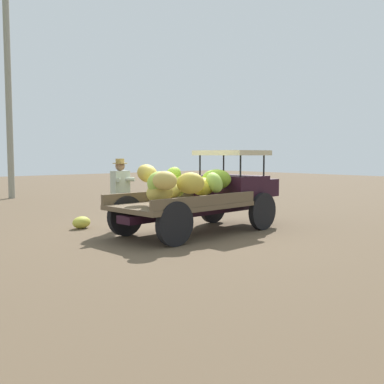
# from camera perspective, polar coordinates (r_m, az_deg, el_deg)

# --- Properties ---
(ground_plane) EXTENTS (60.00, 60.00, 0.00)m
(ground_plane) POSITION_cam_1_polar(r_m,az_deg,el_deg) (10.44, -1.38, -5.12)
(ground_plane) COLOR brown
(truck) EXTENTS (4.54, 2.01, 1.88)m
(truck) POSITION_cam_1_polar(r_m,az_deg,el_deg) (10.53, 1.73, 0.13)
(truck) COLOR black
(truck) RESTS_ON ground
(farmer) EXTENTS (0.53, 0.46, 1.69)m
(farmer) POSITION_cam_1_polar(r_m,az_deg,el_deg) (10.81, -8.92, 0.30)
(farmer) COLOR #4B5576
(farmer) RESTS_ON ground
(loose_banana_bunch) EXTENTS (0.59, 0.49, 0.30)m
(loose_banana_bunch) POSITION_cam_1_polar(r_m,az_deg,el_deg) (11.35, -13.64, -3.71)
(loose_banana_bunch) COLOR gold
(loose_banana_bunch) RESTS_ON ground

